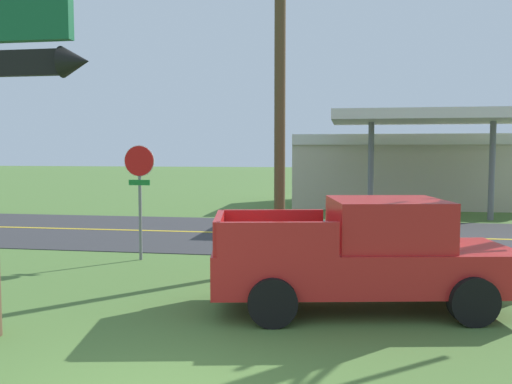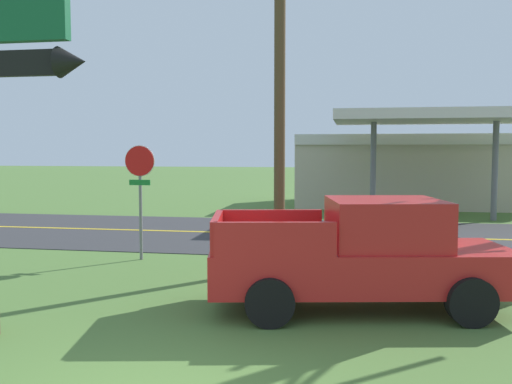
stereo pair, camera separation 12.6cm
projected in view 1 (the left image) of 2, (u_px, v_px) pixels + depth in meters
name	position (u px, v px, depth m)	size (l,w,h in m)	color
road_asphalt	(280.00, 234.00, 18.61)	(140.00, 8.00, 0.02)	#333335
road_centre_line	(280.00, 234.00, 18.61)	(126.00, 0.20, 0.01)	gold
stop_sign	(140.00, 181.00, 14.14)	(0.80, 0.08, 2.95)	slate
utility_pole	(280.00, 50.00, 12.80)	(1.76, 0.26, 9.69)	brown
gas_station	(414.00, 168.00, 28.29)	(12.00, 11.50, 4.40)	beige
pickup_red_parked_on_lawn	(365.00, 255.00, 9.77)	(5.47, 2.94, 1.96)	red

